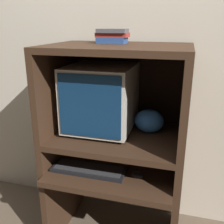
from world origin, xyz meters
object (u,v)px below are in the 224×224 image
at_px(crt_monitor, 101,97).
at_px(mouse, 138,175).
at_px(snack_bag, 149,121).
at_px(keyboard, 89,169).
at_px(book_stack, 112,36).

height_order(crt_monitor, mouse, crt_monitor).
height_order(crt_monitor, snack_bag, crt_monitor).
xyz_separation_m(crt_monitor, snack_bag, (0.31, 0.03, -0.14)).
distance_m(keyboard, book_stack, 0.83).
xyz_separation_m(snack_bag, book_stack, (-0.25, 0.01, 0.52)).
height_order(mouse, snack_bag, snack_bag).
bearing_deg(keyboard, crt_monitor, 86.76).
height_order(crt_monitor, keyboard, crt_monitor).
xyz_separation_m(keyboard, mouse, (0.30, 0.01, 0.00)).
relative_size(mouse, book_stack, 0.38).
relative_size(mouse, snack_bag, 0.39).
relative_size(crt_monitor, book_stack, 2.35).
bearing_deg(snack_bag, book_stack, 176.97).
relative_size(keyboard, book_stack, 2.39).
bearing_deg(keyboard, snack_bag, 38.69).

